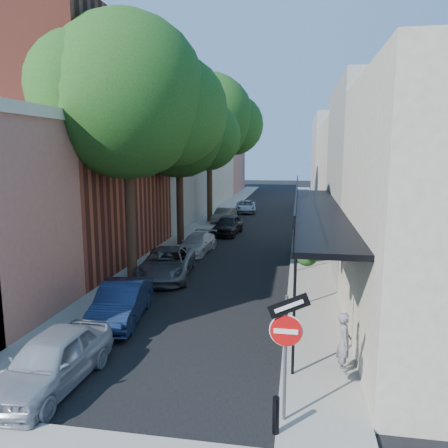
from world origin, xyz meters
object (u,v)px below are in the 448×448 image
at_px(parked_car_a, 52,360).
at_px(parked_car_g, 246,207).
at_px(parked_car_b, 121,302).
at_px(parked_car_f, 224,216).
at_px(oak_mid, 186,130).
at_px(parked_car_e, 228,225).
at_px(parked_car_d, 197,244).
at_px(sign_post, 286,336).
at_px(parked_car_c, 167,263).
at_px(pedestrian, 344,342).
at_px(oak_far, 215,120).
at_px(bollard, 276,415).
at_px(oak_near, 138,101).

height_order(parked_car_a, parked_car_g, parked_car_a).
relative_size(parked_car_b, parked_car_f, 1.10).
relative_size(oak_mid, parked_car_e, 2.54).
bearing_deg(parked_car_b, parked_car_d, 81.38).
xyz_separation_m(parked_car_d, parked_car_f, (-0.24, 10.69, 0.05)).
xyz_separation_m(parked_car_f, parked_car_g, (0.99, 6.48, -0.04)).
distance_m(sign_post, parked_car_e, 21.70).
distance_m(parked_car_e, parked_car_f, 4.96).
height_order(parked_car_a, parked_car_c, parked_car_a).
xyz_separation_m(parked_car_f, pedestrian, (7.20, -23.60, 0.32)).
bearing_deg(parked_car_f, parked_car_b, -84.34).
height_order(oak_far, parked_car_d, oak_far).
bearing_deg(pedestrian, parked_car_b, 71.21).
relative_size(bollard, parked_car_f, 0.22).
height_order(oak_mid, parked_car_f, oak_mid).
bearing_deg(oak_far, pedestrian, -71.60).
bearing_deg(parked_car_a, parked_car_d, 91.79).
bearing_deg(bollard, parked_car_a, 169.00).
relative_size(oak_far, parked_car_b, 2.95).
xyz_separation_m(sign_post, parked_car_c, (-5.76, 10.26, -1.37)).
bearing_deg(bollard, parked_car_c, 117.56).
relative_size(oak_mid, pedestrian, 6.33).
bearing_deg(sign_post, parked_car_g, 98.35).
bearing_deg(parked_car_c, oak_far, 85.48).
xyz_separation_m(oak_far, pedestrian, (7.95, -23.91, -7.33)).
xyz_separation_m(oak_far, parked_car_a, (0.75, -25.68, -7.57)).
distance_m(sign_post, parked_car_f, 26.65).
bearing_deg(oak_near, pedestrian, -40.91).
height_order(oak_near, parked_car_d, oak_near).
relative_size(parked_car_a, parked_car_d, 1.06).
bearing_deg(oak_near, bollard, -56.88).
relative_size(parked_car_d, parked_car_f, 1.04).
distance_m(oak_near, parked_car_a, 11.29).
bearing_deg(parked_car_g, parked_car_c, -98.80).
distance_m(sign_post, oak_far, 27.80).
height_order(parked_car_f, parked_car_g, parked_car_f).
relative_size(sign_post, bollard, 3.74).
xyz_separation_m(parked_car_e, pedestrian, (6.10, -18.77, 0.24)).
distance_m(sign_post, parked_car_d, 16.32).
bearing_deg(sign_post, oak_far, 103.91).
relative_size(parked_car_c, parked_car_e, 1.20).
height_order(sign_post, oak_near, oak_near).
height_order(oak_far, parked_car_e, oak_far).
bearing_deg(bollard, pedestrian, 60.74).
height_order(oak_far, parked_car_g, oak_far).
height_order(parked_car_c, parked_car_e, parked_car_e).
xyz_separation_m(bollard, parked_car_d, (-5.36, 15.76, 0.03)).
bearing_deg(oak_far, parked_car_a, -88.32).
bearing_deg(oak_near, parked_car_e, 81.06).
bearing_deg(oak_mid, pedestrian, -61.67).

